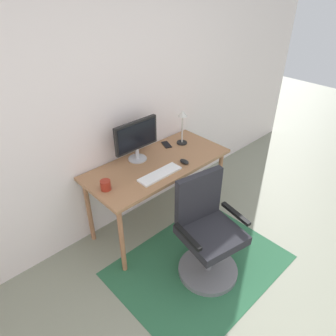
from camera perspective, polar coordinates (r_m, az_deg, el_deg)
The scene contains 10 objects.
wall_back at distance 2.97m, azimuth -9.12°, elevation 12.08°, with size 6.00×0.10×2.60m, color silver.
area_rug at distance 3.05m, azimuth 5.77°, elevation -17.12°, with size 1.51×1.15×0.01m, color #285D3D.
desk at distance 3.04m, azimuth -1.86°, elevation -0.26°, with size 1.43×0.65×0.75m.
monitor at distance 2.95m, azimuth -5.79°, elevation 5.57°, with size 0.47×0.18×0.40m.
keyboard at distance 2.82m, azimuth -1.56°, elevation -1.17°, with size 0.43×0.13×0.02m, color white.
computer_mouse at distance 2.99m, azimuth 3.00°, elevation 1.18°, with size 0.06×0.10×0.03m, color black.
coffee_cup at distance 2.67m, azimuth -11.30°, elevation -3.08°, with size 0.09×0.09×0.09m, color maroon.
cell_phone at distance 3.30m, azimuth -0.29°, elevation 4.28°, with size 0.07×0.14×0.01m, color black.
desk_lamp at distance 3.23m, azimuth 2.64°, elevation 8.40°, with size 0.11×0.11×0.37m.
office_chair at distance 2.75m, azimuth 7.12°, elevation -12.35°, with size 0.59×0.54×0.95m.
Camera 1 is at (-1.55, -0.12, 2.33)m, focal length 33.49 mm.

